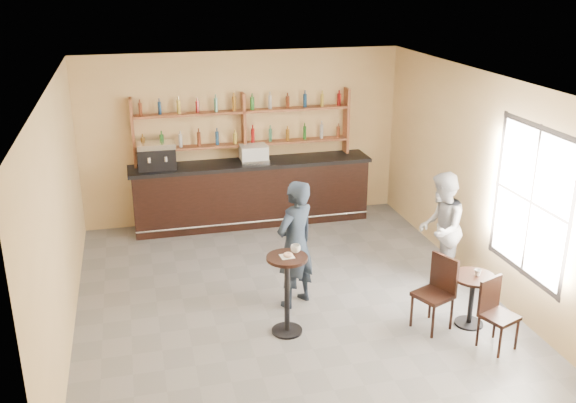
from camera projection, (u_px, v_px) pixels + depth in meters
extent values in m
plane|color=slate|center=(288.00, 301.00, 9.40)|extent=(7.00, 7.00, 0.00)
plane|color=white|center=(288.00, 82.00, 8.31)|extent=(7.00, 7.00, 0.00)
plane|color=#DDB87E|center=(243.00, 137.00, 12.04)|extent=(7.00, 0.00, 7.00)
plane|color=#DDB87E|center=(384.00, 328.00, 5.67)|extent=(7.00, 0.00, 7.00)
plane|color=#DDB87E|center=(60.00, 217.00, 8.17)|extent=(0.00, 7.00, 7.00)
plane|color=#DDB87E|center=(483.00, 182.00, 9.54)|extent=(0.00, 7.00, 7.00)
plane|color=white|center=(531.00, 202.00, 8.41)|extent=(0.00, 2.00, 2.00)
cube|color=white|center=(287.00, 256.00, 8.22)|extent=(0.18, 0.18, 0.00)
torus|color=#CE814B|center=(288.00, 255.00, 8.21)|extent=(0.13, 0.13, 0.04)
imported|color=white|center=(296.00, 249.00, 8.33)|extent=(0.17, 0.17, 0.10)
imported|color=black|center=(295.00, 244.00, 9.02)|extent=(0.82, 0.75, 1.87)
imported|color=white|center=(478.00, 273.00, 8.53)|extent=(0.11, 0.11, 0.08)
imported|color=#A4A3A9|center=(441.00, 228.00, 9.72)|extent=(1.02, 1.07, 1.75)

